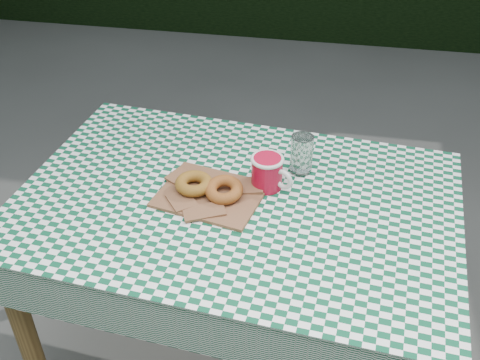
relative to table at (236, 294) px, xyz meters
name	(u,v)px	position (x,y,z in m)	size (l,w,h in m)	color
ground	(201,330)	(-0.16, 0.14, -0.38)	(60.00, 60.00, 0.00)	#52524D
table	(236,294)	(0.00, 0.00, 0.00)	(1.18, 0.79, 0.75)	brown
tablecloth	(236,200)	(0.00, 0.00, 0.38)	(1.20, 0.81, 0.01)	#0A462B
paper_bag	(211,194)	(-0.07, 0.00, 0.39)	(0.28, 0.22, 0.01)	brown
bagel_front	(194,183)	(-0.12, 0.01, 0.41)	(0.10, 0.10, 0.03)	#8F5A1D
bagel_back	(224,190)	(-0.03, 0.00, 0.41)	(0.10, 0.10, 0.03)	#9F5520
coffee_mug	(267,172)	(0.07, 0.07, 0.43)	(0.17, 0.17, 0.10)	#A60A25
drinking_glass	(302,154)	(0.16, 0.17, 0.44)	(0.06, 0.06, 0.12)	silver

